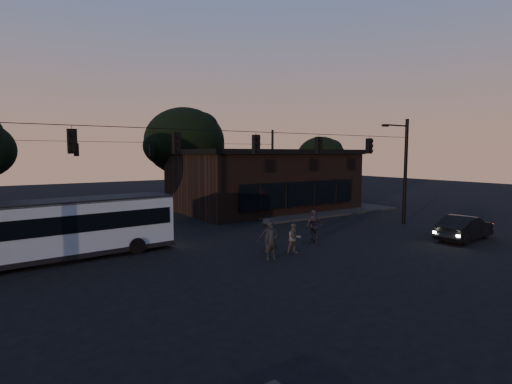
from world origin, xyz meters
TOP-DOWN VIEW (x-y plane):
  - ground at (0.00, 0.00)m, footprint 120.00×120.00m
  - sidewalk_far_right at (12.00, 14.00)m, footprint 14.00×10.00m
  - building at (9.00, 15.97)m, footprint 15.40×10.41m
  - tree_behind at (4.00, 22.00)m, footprint 7.60×7.60m
  - tree_right at (18.00, 18.00)m, footprint 5.20×5.20m
  - signal_rig_near at (0.00, 4.00)m, footprint 26.24×0.30m
  - signal_rig_far at (0.00, 20.00)m, footprint 26.24×0.30m
  - bus at (-8.93, 7.06)m, footprint 10.34×3.02m
  - car at (11.04, -1.48)m, footprint 4.58×1.94m
  - pedestrian_a at (-0.83, 1.48)m, footprint 0.73×0.54m
  - pedestrian_b at (0.79, 1.73)m, footprint 0.89×0.78m
  - pedestrian_c at (3.29, 2.98)m, footprint 1.14×0.55m
  - pedestrian_d at (-0.12, 2.75)m, footprint 1.23×0.85m

SIDE VIEW (x-z plane):
  - ground at x=0.00m, z-range 0.00..0.00m
  - sidewalk_far_right at x=12.00m, z-range 0.00..0.15m
  - car at x=11.04m, z-range 0.00..1.47m
  - pedestrian_b at x=0.79m, z-range 0.00..1.54m
  - pedestrian_d at x=-0.12m, z-range 0.00..1.76m
  - pedestrian_a at x=-0.83m, z-range 0.00..1.82m
  - pedestrian_c at x=3.29m, z-range 0.00..1.89m
  - bus at x=-8.93m, z-range 0.18..3.05m
  - building at x=9.00m, z-range 0.01..5.41m
  - signal_rig_far at x=0.00m, z-range 0.45..7.95m
  - signal_rig_near at x=0.00m, z-range 0.70..8.20m
  - tree_right at x=18.00m, z-range 1.20..8.06m
  - tree_behind at x=4.00m, z-range 1.48..10.91m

